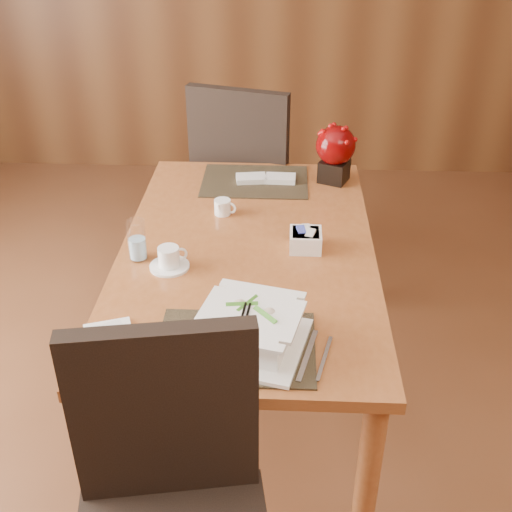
{
  "coord_description": "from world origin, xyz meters",
  "views": [
    {
      "loc": [
        0.13,
        -1.35,
        1.92
      ],
      "look_at": [
        0.04,
        0.35,
        0.87
      ],
      "focal_mm": 45.0,
      "sensor_mm": 36.0,
      "label": 1
    }
  ],
  "objects_px": {
    "water_glass": "(137,240)",
    "far_chair": "(248,175)",
    "coffee_cup": "(169,259)",
    "dining_table": "(247,270)",
    "creamer_jug": "(222,207)",
    "sugar_caddy": "(305,240)",
    "near_chair": "(170,507)",
    "berry_decor": "(335,150)",
    "bread_plate": "(109,335)",
    "soup_setting": "(250,330)"
  },
  "relations": [
    {
      "from": "dining_table",
      "to": "far_chair",
      "type": "relative_size",
      "value": 1.4
    },
    {
      "from": "near_chair",
      "to": "far_chair",
      "type": "distance_m",
      "value": 1.9
    },
    {
      "from": "water_glass",
      "to": "far_chair",
      "type": "distance_m",
      "value": 1.11
    },
    {
      "from": "dining_table",
      "to": "sugar_caddy",
      "type": "distance_m",
      "value": 0.24
    },
    {
      "from": "dining_table",
      "to": "soup_setting",
      "type": "height_order",
      "value": "soup_setting"
    },
    {
      "from": "creamer_jug",
      "to": "near_chair",
      "type": "relative_size",
      "value": 0.08
    },
    {
      "from": "berry_decor",
      "to": "soup_setting",
      "type": "bearing_deg",
      "value": -104.72
    },
    {
      "from": "coffee_cup",
      "to": "water_glass",
      "type": "height_order",
      "value": "water_glass"
    },
    {
      "from": "dining_table",
      "to": "water_glass",
      "type": "relative_size",
      "value": 10.17
    },
    {
      "from": "soup_setting",
      "to": "creamer_jug",
      "type": "bearing_deg",
      "value": 114.52
    },
    {
      "from": "coffee_cup",
      "to": "sugar_caddy",
      "type": "height_order",
      "value": "coffee_cup"
    },
    {
      "from": "sugar_caddy",
      "to": "bread_plate",
      "type": "xyz_separation_m",
      "value": [
        -0.58,
        -0.53,
        -0.03
      ]
    },
    {
      "from": "coffee_cup",
      "to": "water_glass",
      "type": "distance_m",
      "value": 0.13
    },
    {
      "from": "water_glass",
      "to": "bread_plate",
      "type": "relative_size",
      "value": 1.09
    },
    {
      "from": "bread_plate",
      "to": "far_chair",
      "type": "bearing_deg",
      "value": 77.91
    },
    {
      "from": "soup_setting",
      "to": "sugar_caddy",
      "type": "relative_size",
      "value": 3.22
    },
    {
      "from": "bread_plate",
      "to": "far_chair",
      "type": "height_order",
      "value": "far_chair"
    },
    {
      "from": "sugar_caddy",
      "to": "near_chair",
      "type": "height_order",
      "value": "near_chair"
    },
    {
      "from": "soup_setting",
      "to": "near_chair",
      "type": "height_order",
      "value": "near_chair"
    },
    {
      "from": "dining_table",
      "to": "coffee_cup",
      "type": "relative_size",
      "value": 11.09
    },
    {
      "from": "soup_setting",
      "to": "sugar_caddy",
      "type": "bearing_deg",
      "value": 87.04
    },
    {
      "from": "coffee_cup",
      "to": "berry_decor",
      "type": "bearing_deg",
      "value": 50.61
    },
    {
      "from": "near_chair",
      "to": "bread_plate",
      "type": "bearing_deg",
      "value": 109.03
    },
    {
      "from": "creamer_jug",
      "to": "sugar_caddy",
      "type": "relative_size",
      "value": 0.74
    },
    {
      "from": "coffee_cup",
      "to": "near_chair",
      "type": "bearing_deg",
      "value": -81.38
    },
    {
      "from": "sugar_caddy",
      "to": "berry_decor",
      "type": "bearing_deg",
      "value": 77.13
    },
    {
      "from": "coffee_cup",
      "to": "water_glass",
      "type": "xyz_separation_m",
      "value": [
        -0.12,
        0.05,
        0.04
      ]
    },
    {
      "from": "creamer_jug",
      "to": "berry_decor",
      "type": "distance_m",
      "value": 0.56
    },
    {
      "from": "bread_plate",
      "to": "near_chair",
      "type": "distance_m",
      "value": 0.53
    },
    {
      "from": "near_chair",
      "to": "far_chair",
      "type": "height_order",
      "value": "far_chair"
    },
    {
      "from": "far_chair",
      "to": "sugar_caddy",
      "type": "bearing_deg",
      "value": 121.21
    },
    {
      "from": "water_glass",
      "to": "coffee_cup",
      "type": "bearing_deg",
      "value": -23.87
    },
    {
      "from": "near_chair",
      "to": "creamer_jug",
      "type": "bearing_deg",
      "value": 79.4
    },
    {
      "from": "dining_table",
      "to": "berry_decor",
      "type": "bearing_deg",
      "value": 59.76
    },
    {
      "from": "dining_table",
      "to": "far_chair",
      "type": "bearing_deg",
      "value": 93.4
    },
    {
      "from": "water_glass",
      "to": "berry_decor",
      "type": "xyz_separation_m",
      "value": [
        0.71,
        0.67,
        0.07
      ]
    },
    {
      "from": "dining_table",
      "to": "berry_decor",
      "type": "relative_size",
      "value": 6.11
    },
    {
      "from": "water_glass",
      "to": "near_chair",
      "type": "xyz_separation_m",
      "value": [
        0.24,
        -0.87,
        -0.24
      ]
    },
    {
      "from": "creamer_jug",
      "to": "sugar_caddy",
      "type": "distance_m",
      "value": 0.4
    },
    {
      "from": "bread_plate",
      "to": "dining_table",
      "type": "bearing_deg",
      "value": 54.58
    },
    {
      "from": "far_chair",
      "to": "berry_decor",
      "type": "bearing_deg",
      "value": 152.52
    },
    {
      "from": "dining_table",
      "to": "near_chair",
      "type": "distance_m",
      "value": 0.97
    },
    {
      "from": "creamer_jug",
      "to": "far_chair",
      "type": "relative_size",
      "value": 0.08
    },
    {
      "from": "berry_decor",
      "to": "far_chair",
      "type": "height_order",
      "value": "far_chair"
    },
    {
      "from": "coffee_cup",
      "to": "dining_table",
      "type": "bearing_deg",
      "value": 29.24
    },
    {
      "from": "water_glass",
      "to": "berry_decor",
      "type": "height_order",
      "value": "berry_decor"
    },
    {
      "from": "coffee_cup",
      "to": "creamer_jug",
      "type": "height_order",
      "value": "coffee_cup"
    },
    {
      "from": "water_glass",
      "to": "far_chair",
      "type": "height_order",
      "value": "far_chair"
    },
    {
      "from": "dining_table",
      "to": "water_glass",
      "type": "height_order",
      "value": "water_glass"
    },
    {
      "from": "sugar_caddy",
      "to": "water_glass",
      "type": "bearing_deg",
      "value": -170.49
    }
  ]
}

